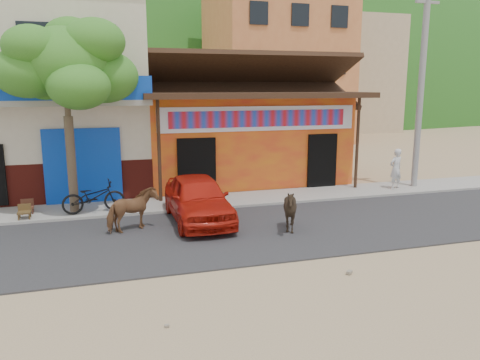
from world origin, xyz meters
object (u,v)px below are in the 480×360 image
object	(u,v)px
cow_dark	(290,210)
scooter	(94,197)
cafe_chair_left	(27,201)
utility_pole	(421,84)
cafe_chair_right	(24,206)
red_car	(198,198)
tree	(68,116)
cow_tan	(132,210)
pedestrian	(396,169)

from	to	relation	value
cow_dark	scooter	world-z (taller)	cow_dark
cow_dark	cafe_chair_left	size ratio (longest dim) A/B	1.52
utility_pole	cafe_chair_right	xyz separation A→B (m)	(-14.20, -0.70, -3.60)
cow_dark	red_car	bearing A→B (deg)	-154.07
tree	cafe_chair_right	distance (m)	3.00
cow_tan	cow_dark	bearing A→B (deg)	-134.42
pedestrian	cafe_chair_left	xyz separation A→B (m)	(-13.18, 0.14, -0.37)
utility_pole	red_car	bearing A→B (deg)	-166.97
utility_pole	pedestrian	distance (m)	3.39
red_car	cow_dark	bearing A→B (deg)	-38.08
tree	scooter	size ratio (longest dim) A/B	3.14
red_car	scooter	size ratio (longest dim) A/B	2.14
utility_pole	cafe_chair_left	xyz separation A→B (m)	(-14.20, -0.06, -3.59)
red_car	pedestrian	size ratio (longest dim) A/B	2.62
tree	scooter	xyz separation A→B (m)	(0.60, -0.34, -2.50)
utility_pole	cafe_chair_right	distance (m)	14.67
scooter	pedestrian	distance (m)	11.18
tree	cow_dark	world-z (taller)	tree
scooter	red_car	bearing A→B (deg)	-125.33
cow_tan	tree	bearing A→B (deg)	7.39
cafe_chair_left	cafe_chair_right	xyz separation A→B (m)	(0.00, -0.64, -0.01)
cafe_chair_left	cafe_chair_right	distance (m)	0.64
scooter	tree	bearing A→B (deg)	53.25
scooter	pedestrian	world-z (taller)	pedestrian
pedestrian	utility_pole	bearing A→B (deg)	178.88
pedestrian	cafe_chair_left	world-z (taller)	pedestrian
tree	cow_dark	distance (m)	7.34
tree	cow_tan	world-z (taller)	tree
cow_tan	scooter	xyz separation A→B (m)	(-1.05, 2.05, -0.02)
cow_dark	pedestrian	bearing A→B (deg)	95.70
cow_tan	cafe_chair_left	size ratio (longest dim) A/B	1.76
scooter	cafe_chair_right	size ratio (longest dim) A/B	2.40
tree	cow_dark	size ratio (longest dim) A/B	4.89
red_car	cafe_chair_right	distance (m)	5.20
utility_pole	cafe_chair_right	size ratio (longest dim) A/B	10.06
red_car	pedestrian	xyz separation A→B (m)	(8.18, 1.93, 0.16)
cow_dark	cafe_chair_right	world-z (taller)	cow_dark
scooter	utility_pole	bearing A→B (deg)	-94.87
cow_tan	cafe_chair_left	bearing A→B (deg)	23.08
cow_tan	utility_pole	bearing A→B (deg)	-104.23
scooter	cow_dark	bearing A→B (deg)	-129.88
utility_pole	cafe_chair_right	world-z (taller)	utility_pole
cafe_chair_right	cafe_chair_left	bearing A→B (deg)	88.70
cafe_chair_right	cow_tan	bearing A→B (deg)	-33.03
cow_dark	scooter	distance (m)	6.22
scooter	pedestrian	xyz separation A→B (m)	(11.18, 0.34, 0.28)
scooter	cafe_chair_right	distance (m)	2.01
scooter	pedestrian	bearing A→B (deg)	-95.65
utility_pole	pedestrian	xyz separation A→B (m)	(-1.02, -0.20, -3.22)
utility_pole	cow_tan	size ratio (longest dim) A/B	5.61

